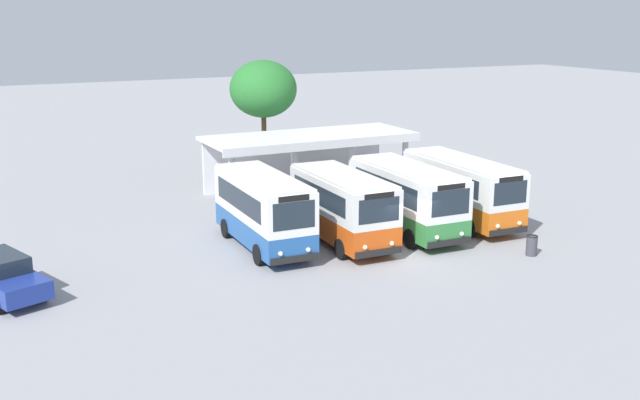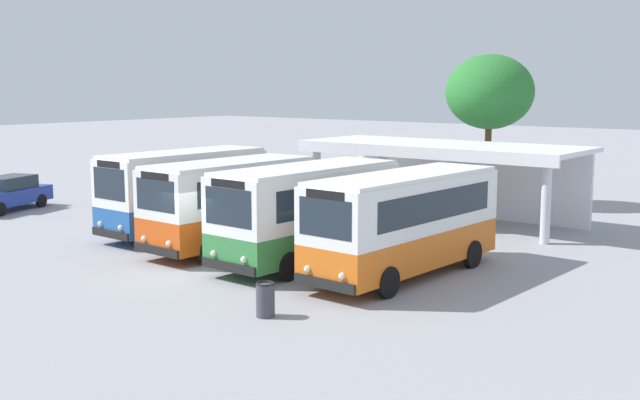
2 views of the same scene
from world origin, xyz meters
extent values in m
plane|color=#939399|center=(0.00, 0.00, 0.00)|extent=(180.00, 180.00, 0.00)
cylinder|color=black|center=(-3.99, 1.61, 0.45)|extent=(0.24, 0.90, 0.90)
cylinder|color=black|center=(-6.13, 1.65, 0.45)|extent=(0.24, 0.90, 0.90)
cylinder|color=black|center=(-3.89, 5.96, 0.45)|extent=(0.24, 0.90, 0.90)
cylinder|color=black|center=(-6.03, 6.01, 0.45)|extent=(0.24, 0.90, 0.90)
cube|color=#23569E|center=(-5.01, 3.81, 0.90)|extent=(2.39, 7.07, 1.04)
cube|color=white|center=(-5.01, 3.81, 2.30)|extent=(2.39, 7.07, 1.76)
cube|color=white|center=(-5.01, 3.81, 3.24)|extent=(2.32, 6.86, 0.12)
cube|color=black|center=(-5.09, 0.26, 0.52)|extent=(2.13, 0.15, 0.28)
cube|color=#1E2833|center=(-5.09, 0.31, 2.35)|extent=(1.84, 0.09, 1.14)
cube|color=black|center=(-5.09, 0.31, 3.06)|extent=(1.34, 0.08, 0.24)
cube|color=#1E2833|center=(-3.90, 3.88, 2.35)|extent=(0.16, 5.62, 0.97)
cube|color=#1E2833|center=(-6.12, 3.93, 2.35)|extent=(0.16, 5.62, 0.97)
sphere|color=#EAEACC|center=(-4.47, 0.26, 0.83)|extent=(0.20, 0.20, 0.20)
sphere|color=#EAEACC|center=(-5.70, 0.29, 0.83)|extent=(0.20, 0.20, 0.20)
cylinder|color=black|center=(-0.44, 0.75, 0.45)|extent=(0.24, 0.90, 0.90)
cylinder|color=black|center=(-2.67, 0.80, 0.45)|extent=(0.24, 0.90, 0.90)
cylinder|color=black|center=(-0.35, 4.90, 0.45)|extent=(0.24, 0.90, 0.90)
cylinder|color=black|center=(-2.57, 4.95, 0.45)|extent=(0.24, 0.90, 0.90)
cube|color=#D14C14|center=(-1.51, 2.85, 0.94)|extent=(2.48, 6.75, 1.11)
cube|color=silver|center=(-1.51, 2.85, 2.29)|extent=(2.48, 6.75, 1.60)
cube|color=silver|center=(-1.51, 2.85, 3.15)|extent=(2.40, 6.55, 0.12)
cube|color=black|center=(-1.58, -0.53, 0.52)|extent=(2.21, 0.15, 0.28)
cube|color=#1E2833|center=(-1.58, -0.48, 2.34)|extent=(1.91, 0.09, 1.04)
cube|color=black|center=(-1.58, -0.48, 2.97)|extent=(1.40, 0.08, 0.24)
cube|color=#1E2833|center=(-0.35, 2.93, 2.34)|extent=(0.16, 5.36, 0.88)
cube|color=#1E2833|center=(-2.66, 2.98, 2.34)|extent=(0.16, 5.36, 0.88)
sphere|color=#EAEACC|center=(-0.94, -0.53, 0.83)|extent=(0.20, 0.20, 0.20)
sphere|color=#EAEACC|center=(-2.22, -0.50, 0.83)|extent=(0.20, 0.20, 0.20)
cylinder|color=black|center=(3.07, 0.68, 0.45)|extent=(0.24, 0.90, 0.90)
cylinder|color=black|center=(0.82, 0.73, 0.45)|extent=(0.24, 0.90, 0.90)
cylinder|color=black|center=(3.18, 5.13, 0.45)|extent=(0.24, 0.90, 0.90)
cylinder|color=black|center=(0.92, 5.18, 0.45)|extent=(0.24, 0.90, 0.90)
cube|color=#337F3D|center=(2.00, 2.93, 0.89)|extent=(2.52, 7.23, 1.01)
cube|color=white|center=(2.00, 2.93, 2.26)|extent=(2.52, 7.23, 1.74)
cube|color=white|center=(2.00, 2.93, 3.19)|extent=(2.45, 7.01, 0.12)
cube|color=black|center=(1.91, -0.69, 0.52)|extent=(2.24, 0.15, 0.28)
cube|color=#1E2833|center=(1.91, -0.65, 2.31)|extent=(1.93, 0.10, 1.13)
cube|color=black|center=(1.91, -0.65, 3.01)|extent=(1.42, 0.08, 0.24)
cube|color=#1E2833|center=(3.17, 3.00, 2.31)|extent=(0.17, 5.74, 0.96)
cube|color=#1E2833|center=(0.83, 3.05, 2.31)|extent=(0.17, 5.74, 0.96)
sphere|color=#EAEACC|center=(2.56, -0.70, 0.83)|extent=(0.20, 0.20, 0.20)
sphere|color=#EAEACC|center=(1.26, -0.67, 0.83)|extent=(0.20, 0.20, 0.20)
cylinder|color=black|center=(6.49, 0.97, 0.45)|extent=(0.25, 0.91, 0.90)
cylinder|color=black|center=(4.35, 1.04, 0.45)|extent=(0.25, 0.91, 0.90)
cylinder|color=black|center=(6.64, 5.71, 0.45)|extent=(0.25, 0.91, 0.90)
cylinder|color=black|center=(4.51, 5.78, 0.45)|extent=(0.25, 0.91, 0.90)
cube|color=orange|center=(5.50, 3.37, 0.92)|extent=(2.48, 7.71, 1.08)
cube|color=white|center=(5.50, 3.37, 2.28)|extent=(2.48, 7.71, 1.63)
cube|color=white|center=(5.50, 3.37, 3.15)|extent=(2.41, 7.48, 0.12)
cube|color=black|center=(5.37, -0.48, 0.52)|extent=(2.12, 0.17, 0.28)
cube|color=#1E2833|center=(5.37, -0.43, 2.33)|extent=(1.83, 0.11, 1.06)
cube|color=black|center=(5.37, -0.43, 2.97)|extent=(1.34, 0.09, 0.24)
cube|color=#1E2833|center=(6.61, 3.44, 2.33)|extent=(0.24, 6.11, 0.89)
cube|color=#1E2833|center=(4.39, 3.51, 2.33)|extent=(0.24, 6.11, 0.89)
sphere|color=#EAEACC|center=(5.99, -0.49, 0.83)|extent=(0.20, 0.20, 0.20)
sphere|color=#EAEACC|center=(4.76, -0.45, 0.83)|extent=(0.20, 0.20, 0.20)
cylinder|color=black|center=(-14.72, 1.39, 0.32)|extent=(0.38, 0.66, 0.64)
cylinder|color=black|center=(-15.64, 4.03, 0.32)|extent=(0.38, 0.66, 0.64)
cube|color=navy|center=(-15.97, 2.44, 0.67)|extent=(3.15, 4.85, 0.70)
cylinder|color=silver|center=(-3.94, 10.84, 1.60)|extent=(0.36, 0.36, 3.20)
cylinder|color=silver|center=(-0.30, 10.84, 1.60)|extent=(0.36, 0.36, 3.20)
cylinder|color=silver|center=(3.33, 10.84, 1.60)|extent=(0.36, 0.36, 3.20)
cylinder|color=silver|center=(6.97, 10.84, 1.60)|extent=(0.36, 0.36, 3.20)
cube|color=white|center=(1.51, 14.62, 1.60)|extent=(11.71, 0.20, 3.20)
cube|color=white|center=(1.51, 12.63, 3.30)|extent=(12.21, 4.68, 0.20)
cube|color=white|center=(1.51, 10.34, 3.06)|extent=(12.21, 0.10, 0.28)
cylinder|color=slate|center=(0.96, 11.63, 0.22)|extent=(0.03, 0.03, 0.44)
cylinder|color=slate|center=(0.61, 11.64, 0.22)|extent=(0.03, 0.03, 0.44)
cylinder|color=slate|center=(0.97, 11.98, 0.22)|extent=(0.03, 0.03, 0.44)
cylinder|color=slate|center=(0.62, 11.99, 0.22)|extent=(0.03, 0.03, 0.44)
cube|color=#D85919|center=(0.79, 11.81, 0.46)|extent=(0.46, 0.46, 0.04)
cube|color=#D85919|center=(0.80, 12.01, 0.66)|extent=(0.44, 0.06, 0.40)
cylinder|color=slate|center=(1.70, 11.59, 0.22)|extent=(0.03, 0.03, 0.44)
cylinder|color=slate|center=(1.35, 11.60, 0.22)|extent=(0.03, 0.03, 0.44)
cylinder|color=slate|center=(1.71, 11.94, 0.22)|extent=(0.03, 0.03, 0.44)
cylinder|color=slate|center=(1.36, 11.95, 0.22)|extent=(0.03, 0.03, 0.44)
cube|color=#D85919|center=(1.53, 11.77, 0.46)|extent=(0.46, 0.46, 0.04)
cube|color=#D85919|center=(1.54, 11.97, 0.66)|extent=(0.44, 0.06, 0.40)
cylinder|color=slate|center=(2.44, 11.58, 0.22)|extent=(0.03, 0.03, 0.44)
cylinder|color=slate|center=(2.09, 11.59, 0.22)|extent=(0.03, 0.03, 0.44)
cylinder|color=slate|center=(2.45, 11.93, 0.22)|extent=(0.03, 0.03, 0.44)
cylinder|color=slate|center=(2.10, 11.94, 0.22)|extent=(0.03, 0.03, 0.44)
cube|color=#D85919|center=(2.27, 11.76, 0.46)|extent=(0.46, 0.46, 0.04)
cube|color=#D85919|center=(2.28, 11.96, 0.66)|extent=(0.44, 0.06, 0.40)
cylinder|color=slate|center=(3.18, 11.51, 0.22)|extent=(0.03, 0.03, 0.44)
cylinder|color=slate|center=(2.83, 11.52, 0.22)|extent=(0.03, 0.03, 0.44)
cylinder|color=slate|center=(3.20, 11.86, 0.22)|extent=(0.03, 0.03, 0.44)
cylinder|color=slate|center=(2.84, 11.87, 0.22)|extent=(0.03, 0.03, 0.44)
cube|color=#D85919|center=(3.01, 11.69, 0.46)|extent=(0.46, 0.46, 0.04)
cube|color=#D85919|center=(3.02, 11.89, 0.66)|extent=(0.44, 0.06, 0.40)
cylinder|color=brown|center=(0.94, 18.20, 1.98)|extent=(0.32, 0.32, 3.95)
ellipsoid|color=#28722D|center=(0.94, 18.20, 5.55)|extent=(4.27, 4.27, 3.63)
cylinder|color=#3F3F47|center=(5.01, -2.45, 0.42)|extent=(0.48, 0.48, 0.85)
torus|color=black|center=(5.01, -2.45, 0.87)|extent=(0.49, 0.49, 0.06)
camera|label=1|loc=(-17.10, -26.29, 10.35)|focal=42.20mm
camera|label=2|loc=(18.00, -16.57, 5.88)|focal=43.37mm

